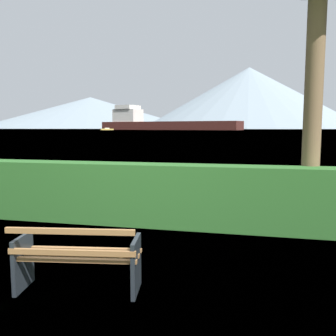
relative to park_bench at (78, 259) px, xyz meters
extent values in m
plane|color=#4C6B33|center=(-0.01, 0.06, -0.42)|extent=(1400.00, 1400.00, 0.00)
plane|color=slate|center=(-0.01, 307.75, -0.42)|extent=(620.00, 620.00, 0.00)
cube|color=olive|center=(0.02, -0.13, 0.03)|extent=(1.50, 0.29, 0.04)
cube|color=olive|center=(-0.01, 0.06, 0.03)|extent=(1.50, 0.29, 0.04)
cube|color=olive|center=(-0.04, 0.25, 0.03)|extent=(1.50, 0.29, 0.04)
cube|color=olive|center=(0.03, -0.21, 0.15)|extent=(1.49, 0.27, 0.06)
cube|color=olive|center=(0.04, -0.25, 0.42)|extent=(1.49, 0.27, 0.06)
cube|color=#1E2328|center=(-0.71, -0.07, -0.08)|extent=(0.13, 0.51, 0.68)
cube|color=#1E2328|center=(0.70, 0.14, -0.08)|extent=(0.13, 0.51, 0.68)
cube|color=#285B23|center=(-0.01, 3.16, 0.21)|extent=(10.16, 0.64, 1.27)
cylinder|color=brown|center=(3.19, 3.54, 2.05)|extent=(0.34, 0.34, 4.95)
cube|color=#471E19|center=(-57.89, 260.73, 2.67)|extent=(112.57, 49.23, 6.18)
cube|color=silver|center=(-92.40, 271.75, 10.70)|extent=(23.67, 19.52, 9.88)
cube|color=silver|center=(-92.40, 271.75, 17.19)|extent=(18.32, 19.14, 3.09)
cube|color=gold|center=(-94.65, 232.96, 0.06)|extent=(8.87, 7.93, 0.95)
cube|color=silver|center=(-94.65, 232.96, 0.84)|extent=(3.86, 3.70, 0.61)
cone|color=gray|center=(-265.92, 581.04, 26.17)|extent=(364.10, 364.10, 53.18)
cone|color=gray|center=(-0.01, 542.32, 43.57)|extent=(312.81, 312.81, 87.97)
camera|label=1|loc=(2.00, -3.90, 1.59)|focal=38.64mm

